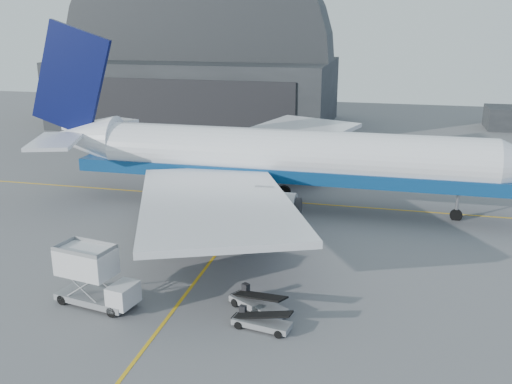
% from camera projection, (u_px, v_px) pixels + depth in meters
% --- Properties ---
extents(ground, '(200.00, 200.00, 0.00)m').
position_uv_depth(ground, '(201.00, 275.00, 45.28)').
color(ground, '#565659').
rests_on(ground, ground).
extents(taxi_lines, '(80.00, 42.12, 0.02)m').
position_uv_depth(taxi_lines, '(241.00, 222.00, 57.06)').
color(taxi_lines, gold).
rests_on(taxi_lines, ground).
extents(hangar, '(50.00, 28.30, 28.00)m').
position_uv_depth(hangar, '(199.00, 73.00, 107.74)').
color(hangar, black).
rests_on(hangar, ground).
extents(airliner, '(55.77, 54.08, 19.57)m').
position_uv_depth(airliner, '(272.00, 157.00, 60.11)').
color(airliner, white).
rests_on(airliner, ground).
extents(catering_truck, '(6.34, 3.31, 4.15)m').
position_uv_depth(catering_truck, '(93.00, 277.00, 40.03)').
color(catering_truck, gray).
rests_on(catering_truck, ground).
extents(pushback_tug, '(4.18, 2.89, 1.78)m').
position_uv_depth(pushback_tug, '(181.00, 241.00, 50.28)').
color(pushback_tug, black).
rests_on(pushback_tug, ground).
extents(belt_loader_a, '(4.21, 2.01, 1.57)m').
position_uv_depth(belt_loader_a, '(261.00, 322.00, 37.33)').
color(belt_loader_a, gray).
rests_on(belt_loader_a, ground).
extents(belt_loader_b, '(4.57, 3.59, 1.80)m').
position_uv_depth(belt_loader_b, '(258.00, 303.00, 39.59)').
color(belt_loader_b, gray).
rests_on(belt_loader_b, ground).
extents(traffic_cone, '(0.40, 0.40, 0.58)m').
position_uv_depth(traffic_cone, '(179.00, 232.00, 53.49)').
color(traffic_cone, '#E64F07').
rests_on(traffic_cone, ground).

